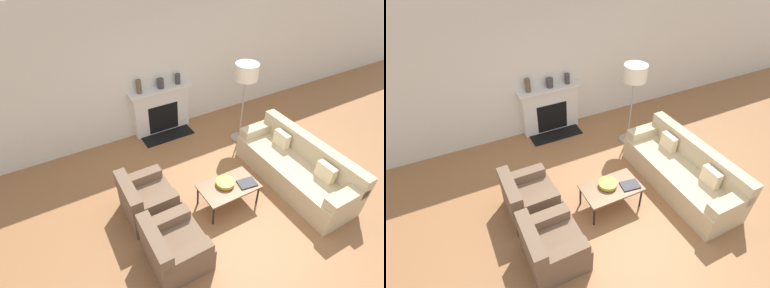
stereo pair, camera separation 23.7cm
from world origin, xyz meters
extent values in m
plane|color=#99663D|center=(0.00, 0.00, 0.00)|extent=(18.00, 18.00, 0.00)
cube|color=silver|center=(0.00, 2.98, 1.45)|extent=(18.00, 0.06, 2.90)
cube|color=silver|center=(0.18, 2.85, 0.49)|extent=(1.24, 0.20, 0.98)
cube|color=black|center=(0.18, 2.76, 0.36)|extent=(0.68, 0.04, 0.64)
cube|color=black|center=(0.18, 2.57, 0.01)|extent=(1.11, 0.40, 0.02)
cube|color=silver|center=(0.18, 2.82, 1.01)|extent=(1.36, 0.28, 0.05)
cube|color=#CCB78E|center=(1.51, 0.20, 0.23)|extent=(0.81, 2.24, 0.45)
cube|color=#CCB78E|center=(1.82, 0.20, 0.64)|extent=(0.20, 2.24, 0.38)
cube|color=#CCB78E|center=(1.51, 1.22, 0.54)|extent=(0.75, 0.22, 0.18)
cube|color=#CCB78E|center=(1.51, -0.81, 0.54)|extent=(0.75, 0.22, 0.18)
cube|color=beige|center=(1.63, 0.71, 0.59)|extent=(0.12, 0.32, 0.28)
cube|color=beige|center=(1.63, -0.30, 0.59)|extent=(0.12, 0.32, 0.28)
cube|color=brown|center=(-0.98, -0.16, 0.21)|extent=(0.76, 0.80, 0.43)
cube|color=brown|center=(-1.28, -0.16, 0.59)|extent=(0.18, 0.80, 0.33)
cube|color=brown|center=(-0.98, -0.47, 0.51)|extent=(0.69, 0.18, 0.16)
cube|color=brown|center=(-0.98, 0.15, 0.51)|extent=(0.69, 0.18, 0.16)
cube|color=brown|center=(-0.98, 0.80, 0.21)|extent=(0.76, 0.80, 0.43)
cube|color=brown|center=(-1.28, 0.80, 0.59)|extent=(0.18, 0.80, 0.33)
cube|color=brown|center=(-0.98, 0.49, 0.51)|extent=(0.69, 0.18, 0.16)
cube|color=brown|center=(-0.98, 1.11, 0.51)|extent=(0.69, 0.18, 0.16)
cube|color=brown|center=(0.21, 0.34, 0.40)|extent=(0.94, 0.55, 0.03)
cylinder|color=black|center=(-0.22, 0.10, 0.19)|extent=(0.03, 0.03, 0.39)
cylinder|color=black|center=(0.64, 0.10, 0.19)|extent=(0.03, 0.03, 0.39)
cylinder|color=black|center=(-0.22, 0.57, 0.19)|extent=(0.03, 0.03, 0.39)
cylinder|color=black|center=(0.64, 0.57, 0.19)|extent=(0.03, 0.03, 0.39)
cylinder|color=gold|center=(0.17, 0.39, 0.43)|extent=(0.11, 0.11, 0.02)
cylinder|color=gold|center=(0.17, 0.39, 0.46)|extent=(0.30, 0.30, 0.06)
cube|color=#38383D|center=(0.49, 0.23, 0.43)|extent=(0.32, 0.25, 0.02)
cylinder|color=gray|center=(1.49, 1.74, 0.01)|extent=(0.35, 0.35, 0.03)
cylinder|color=gray|center=(1.49, 1.74, 0.73)|extent=(0.03, 0.03, 1.39)
cylinder|color=silver|center=(1.49, 1.74, 1.54)|extent=(0.45, 0.45, 0.31)
cylinder|color=brown|center=(-0.26, 2.85, 1.17)|extent=(0.11, 0.11, 0.28)
cylinder|color=#3D383D|center=(0.20, 2.85, 1.13)|extent=(0.14, 0.14, 0.19)
cylinder|color=#3D383D|center=(0.60, 2.85, 1.14)|extent=(0.11, 0.11, 0.21)
camera|label=1|loc=(-1.95, -2.32, 3.86)|focal=28.00mm
camera|label=2|loc=(-1.74, -2.43, 3.86)|focal=28.00mm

